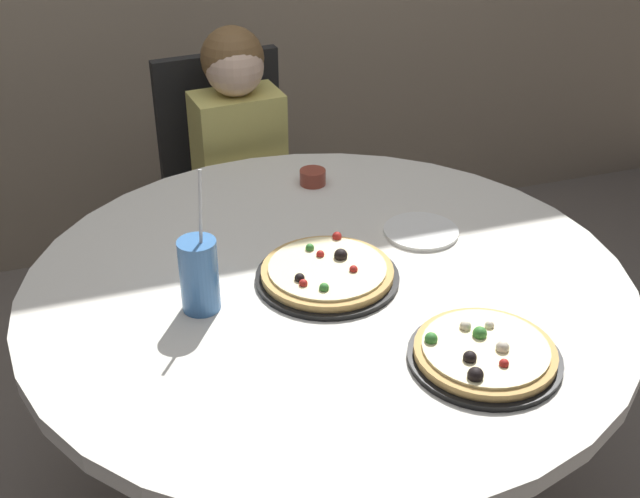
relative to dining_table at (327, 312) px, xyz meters
The scene contains 8 objects.
dining_table is the anchor object (origin of this frame).
chair_wooden 0.94m from the dining_table, 90.47° to the left, with size 0.43×0.43×0.95m.
diner_child 0.77m from the dining_table, 89.52° to the left, with size 0.28×0.42×1.08m.
pizza_veggie 0.10m from the dining_table, 109.90° to the left, with size 0.32×0.32×0.05m.
pizza_cheese 0.42m from the dining_table, 62.27° to the right, with size 0.29×0.29×0.05m.
soda_cup 0.33m from the dining_table, behind, with size 0.08×0.08×0.31m.
sauce_bowl 0.48m from the dining_table, 75.71° to the left, with size 0.07×0.07×0.04m, color brown.
plate_small 0.32m from the dining_table, 23.49° to the left, with size 0.18×0.18×0.01m, color white.
Camera 1 is at (-0.50, -1.44, 1.74)m, focal length 46.62 mm.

